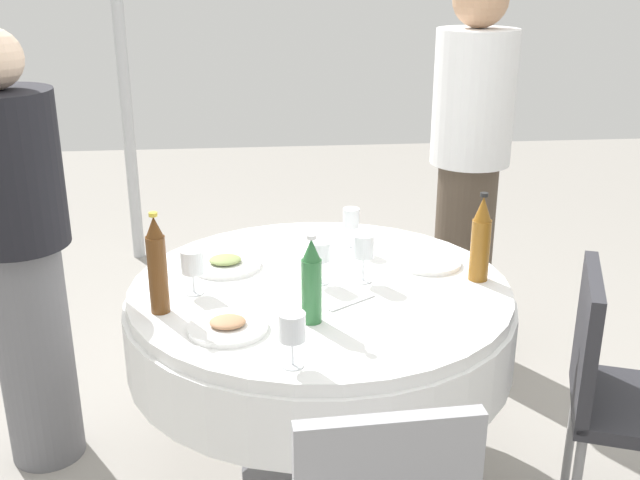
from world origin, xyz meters
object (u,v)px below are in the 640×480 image
dining_table (320,326)px  plate_outer (228,326)px  wine_glass_west (363,248)px  plate_west (429,262)px  bottle_brown_far (157,266)px  wine_glass_near (292,330)px  wine_glass_inner (351,220)px  wine_glass_east (320,253)px  chair_near (616,385)px  person_mid (21,252)px  wine_glass_rear (192,263)px  plate_right (225,264)px  bottle_green_south (312,282)px  bottle_amber_mid (481,240)px  person_south (469,166)px

dining_table → plate_outer: plate_outer is taller
wine_glass_west → plate_west: wine_glass_west is taller
bottle_brown_far → plate_west: bearing=18.1°
wine_glass_near → wine_glass_inner: bearing=72.3°
wine_glass_west → wine_glass_near: bearing=-116.5°
wine_glass_inner → wine_glass_east: (-0.14, -0.30, -0.01)m
dining_table → chair_near: chair_near is taller
person_mid → dining_table: bearing=-90.0°
chair_near → dining_table: bearing=-90.0°
wine_glass_west → chair_near: wine_glass_west is taller
wine_glass_inner → plate_outer: wine_glass_inner is taller
wine_glass_rear → chair_near: 1.35m
plate_right → person_mid: size_ratio=0.16×
dining_table → plate_right: 0.39m
bottle_brown_far → wine_glass_west: (0.64, 0.17, -0.03)m
person_mid → plate_west: bearing=-81.0°
dining_table → bottle_green_south: 0.39m
wine_glass_east → plate_outer: 0.44m
bottle_brown_far → wine_glass_inner: (0.64, 0.46, -0.04)m
plate_west → wine_glass_inner: bearing=145.3°
plate_outer → dining_table: bearing=45.2°
dining_table → plate_west: 0.44m
bottle_amber_mid → person_south: size_ratio=0.18×
wine_glass_inner → person_mid: size_ratio=0.10×
wine_glass_near → person_mid: person_mid is taller
wine_glass_west → plate_outer: wine_glass_west is taller
wine_glass_west → plate_outer: 0.54m
bottle_green_south → plate_right: (-0.26, 0.44, -0.11)m
plate_west → wine_glass_near: bearing=-128.2°
wine_glass_east → person_mid: size_ratio=0.09×
bottle_green_south → wine_glass_west: bottle_green_south is taller
bottle_amber_mid → plate_outer: size_ratio=1.29×
bottle_amber_mid → person_south: bearing=76.7°
wine_glass_near → wine_glass_west: bearing=63.5°
person_south → wine_glass_rear: bearing=-101.6°
dining_table → bottle_amber_mid: (0.52, -0.01, 0.29)m
wine_glass_west → plate_right: 0.49m
bottle_green_south → wine_glass_west: size_ratio=1.67×
plate_right → chair_near: 1.31m
bottle_green_south → wine_glass_east: size_ratio=1.89×
bottle_brown_far → plate_right: size_ratio=1.28×
plate_right → person_mid: (-0.69, 0.04, 0.05)m
wine_glass_rear → dining_table: bearing=4.2°
person_mid → bottle_amber_mid: bearing=-86.1°
plate_right → wine_glass_near: bearing=-74.8°
bottle_brown_far → plate_west: size_ratio=1.41×
wine_glass_west → person_mid: size_ratio=0.10×
bottle_brown_far → dining_table: bearing=17.2°
wine_glass_rear → bottle_brown_far: bearing=-126.6°
bottle_green_south → wine_glass_west: 0.34m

